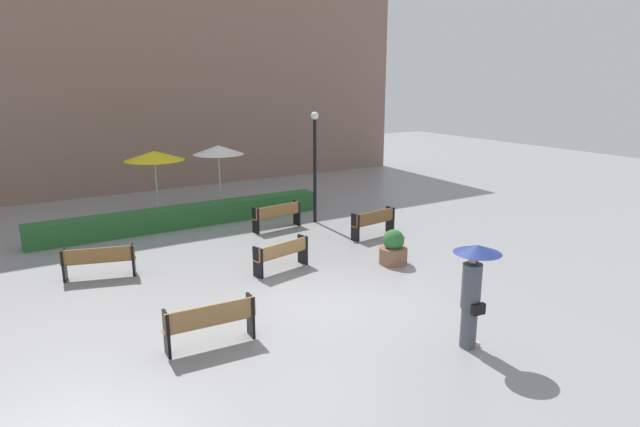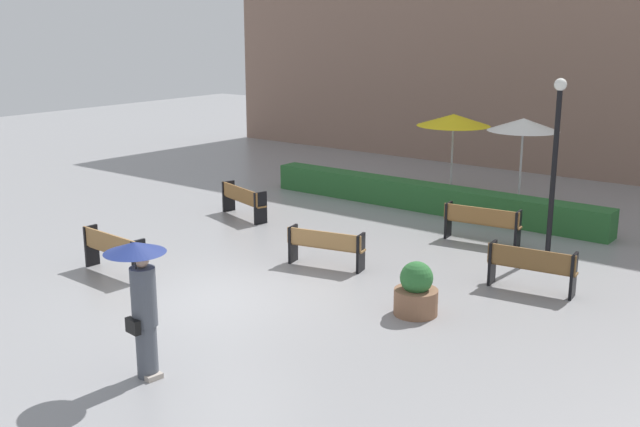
{
  "view_description": "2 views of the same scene",
  "coord_description": "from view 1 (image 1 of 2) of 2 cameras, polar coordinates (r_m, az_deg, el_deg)",
  "views": [
    {
      "loc": [
        -6.47,
        -10.11,
        5.24
      ],
      "look_at": [
        1.46,
        2.54,
        1.47
      ],
      "focal_mm": 30.73,
      "sensor_mm": 36.0,
      "label": 1
    },
    {
      "loc": [
        9.83,
        -10.07,
        5.26
      ],
      "look_at": [
        -0.62,
        3.51,
        0.88
      ],
      "focal_mm": 42.86,
      "sensor_mm": 36.0,
      "label": 2
    }
  ],
  "objects": [
    {
      "name": "patio_umbrella_white",
      "position": [
        21.82,
        -10.54,
        6.52
      ],
      "size": [
        1.98,
        1.98,
        2.61
      ],
      "color": "silver",
      "rests_on": "ground"
    },
    {
      "name": "building_facade",
      "position": [
        26.9,
        -18.81,
        14.88
      ],
      "size": [
        28.0,
        1.2,
        11.82
      ],
      "primitive_type": "cube",
      "color": "#846656",
      "rests_on": "ground"
    },
    {
      "name": "pedestrian_with_umbrella",
      "position": [
        11.03,
        15.65,
        -7.03
      ],
      "size": [
        0.91,
        0.91,
        2.14
      ],
      "color": "#4C515B",
      "rests_on": "ground"
    },
    {
      "name": "bench_mid_center",
      "position": [
        15.11,
        -3.98,
        -4.15
      ],
      "size": [
        1.77,
        0.73,
        0.83
      ],
      "color": "#9E7242",
      "rests_on": "ground"
    },
    {
      "name": "bench_far_right",
      "position": [
        18.29,
        5.64,
        -0.79
      ],
      "size": [
        1.76,
        0.56,
        0.9
      ],
      "color": "brown",
      "rests_on": "ground"
    },
    {
      "name": "hedge_strip",
      "position": [
        20.03,
        -13.9,
        -0.29
      ],
      "size": [
        10.31,
        0.7,
        0.76
      ],
      "primitive_type": "cube",
      "color": "#28602D",
      "rests_on": "ground"
    },
    {
      "name": "bench_back_row",
      "position": [
        19.15,
        -4.46,
        -0.08
      ],
      "size": [
        1.89,
        0.58,
        0.89
      ],
      "color": "olive",
      "rests_on": "ground"
    },
    {
      "name": "planter_pot",
      "position": [
        15.79,
        7.64,
        -3.69
      ],
      "size": [
        0.81,
        0.81,
        1.0
      ],
      "color": "brown",
      "rests_on": "ground"
    },
    {
      "name": "lamp_post",
      "position": [
        19.68,
        -0.54,
        6.03
      ],
      "size": [
        0.28,
        0.28,
        4.01
      ],
      "color": "black",
      "rests_on": "ground"
    },
    {
      "name": "bench_near_left",
      "position": [
        11.19,
        -11.33,
        -10.9
      ],
      "size": [
        1.85,
        0.43,
        0.91
      ],
      "color": "#9E7242",
      "rests_on": "ground"
    },
    {
      "name": "ground_plane",
      "position": [
        13.09,
        0.49,
        -9.41
      ],
      "size": [
        60.0,
        60.0,
        0.0
      ],
      "primitive_type": "plane",
      "color": "gray"
    },
    {
      "name": "bench_far_left",
      "position": [
        15.65,
        -22.05,
        -4.47
      ],
      "size": [
        1.86,
        0.88,
        0.86
      ],
      "color": "olive",
      "rests_on": "ground"
    },
    {
      "name": "patio_umbrella_yellow",
      "position": [
        21.49,
        -16.88,
        5.77
      ],
      "size": [
        2.21,
        2.21,
        2.51
      ],
      "color": "silver",
      "rests_on": "ground"
    }
  ]
}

